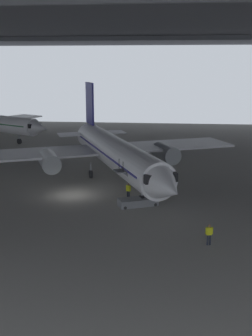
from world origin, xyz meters
name	(u,v)px	position (x,y,z in m)	size (l,w,h in m)	color
ground_plane	(73,195)	(0.00, 0.00, 0.00)	(110.00, 110.00, 0.00)	gray
hangar_structure	(94,22)	(-0.06, 13.75, 17.94)	(121.00, 99.00, 18.56)	#4C4F54
airplane_main	(114,152)	(3.42, 6.07, 3.28)	(31.41, 31.36, 10.52)	white
boarding_stairs	(137,198)	(6.76, -2.55, 0.71)	(4.22, 2.93, 4.46)	slate
crew_worker_near_nose	(209,233)	(12.65, -10.81, 0.91)	(0.54, 0.28, 1.60)	#232838
crew_worker_by_stairs	(128,190)	(5.73, -0.66, 0.90)	(0.49, 0.37, 1.59)	#232838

